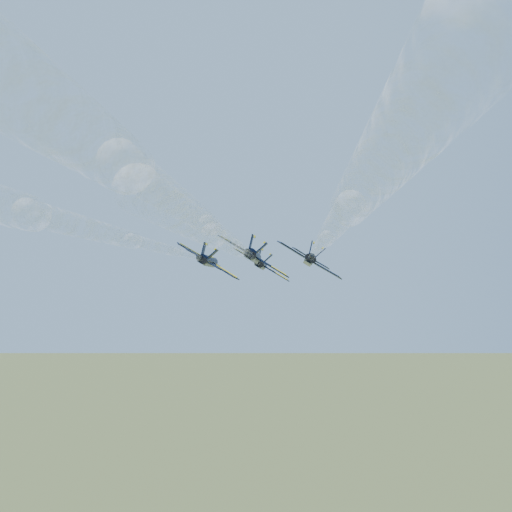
# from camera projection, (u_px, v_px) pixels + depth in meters

# --- Properties ---
(jet_lead) EXTENTS (13.19, 19.25, 7.62)m
(jet_lead) POSITION_uv_depth(u_px,v_px,m) (261.00, 264.00, 130.44)
(jet_lead) COLOR black
(jet_left) EXTENTS (13.19, 19.25, 7.62)m
(jet_left) POSITION_uv_depth(u_px,v_px,m) (209.00, 261.00, 117.41)
(jet_left) COLOR black
(jet_right) EXTENTS (13.19, 19.25, 7.62)m
(jet_right) POSITION_uv_depth(u_px,v_px,m) (309.00, 260.00, 114.72)
(jet_right) COLOR black
(jet_slot) EXTENTS (13.19, 19.25, 7.62)m
(jet_slot) POSITION_uv_depth(u_px,v_px,m) (254.00, 256.00, 103.56)
(jet_slot) COLOR black
(smoke_trail_lead) EXTENTS (6.75, 97.11, 3.27)m
(smoke_trail_lead) POSITION_uv_depth(u_px,v_px,m) (229.00, 226.00, 59.25)
(smoke_trail_lead) COLOR white
(smoke_trail_left) EXTENTS (6.75, 97.11, 3.27)m
(smoke_trail_left) POSITION_uv_depth(u_px,v_px,m) (86.00, 206.00, 46.22)
(smoke_trail_left) COLOR white
(smoke_trail_right) EXTENTS (6.75, 97.11, 3.27)m
(smoke_trail_right) POSITION_uv_depth(u_px,v_px,m) (344.00, 200.00, 43.53)
(smoke_trail_right) COLOR white
(smoke_trail_slot) EXTENTS (6.75, 97.11, 3.27)m
(smoke_trail_slot) POSITION_uv_depth(u_px,v_px,m) (177.00, 167.00, 32.38)
(smoke_trail_slot) COLOR white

